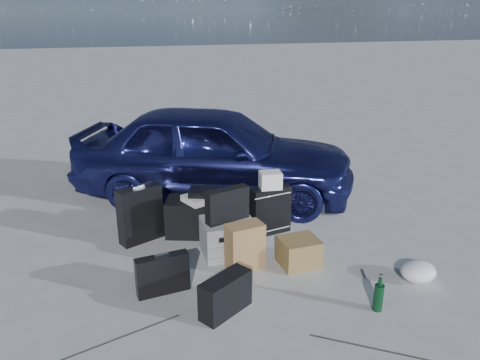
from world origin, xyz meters
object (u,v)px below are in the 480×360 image
at_px(car, 214,152).
at_px(suitcase_left, 140,214).
at_px(suitcase_right, 270,210).
at_px(duffel_bag, 204,217).
at_px(pelican_case, 228,237).
at_px(cardboard_box, 299,252).
at_px(briefcase, 163,274).
at_px(green_bottle, 379,293).

xyz_separation_m(car, suitcase_left, (-1.03, -1.00, -0.30)).
relative_size(suitcase_right, duffel_bag, 0.66).
bearing_deg(pelican_case, cardboard_box, -33.80).
relative_size(briefcase, suitcase_right, 0.86).
xyz_separation_m(car, suitcase_right, (0.34, -1.20, -0.33)).
xyz_separation_m(suitcase_right, cardboard_box, (0.04, -0.73, -0.13)).
distance_m(suitcase_right, duffel_bag, 0.71).
bearing_deg(car, cardboard_box, -144.22).
bearing_deg(pelican_case, suitcase_right, 30.54).
distance_m(car, suitcase_right, 1.29).
bearing_deg(cardboard_box, pelican_case, 145.94).
xyz_separation_m(suitcase_right, duffel_bag, (-0.69, 0.15, -0.06)).
height_order(briefcase, green_bottle, briefcase).
relative_size(pelican_case, cardboard_box, 1.39).
xyz_separation_m(pelican_case, cardboard_box, (0.60, -0.40, -0.05)).
height_order(pelican_case, green_bottle, pelican_case).
height_order(pelican_case, suitcase_right, suitcase_right).
bearing_deg(duffel_bag, car, 90.14).
bearing_deg(suitcase_right, pelican_case, -160.79).
distance_m(suitcase_left, cardboard_box, 1.69).
distance_m(suitcase_right, green_bottle, 1.63).
bearing_deg(duffel_bag, suitcase_right, 6.52).
xyz_separation_m(pelican_case, duffel_bag, (-0.13, 0.48, 0.02)).
relative_size(car, green_bottle, 11.13).
xyz_separation_m(duffel_bag, cardboard_box, (0.73, -0.88, -0.07)).
bearing_deg(green_bottle, suitcase_right, 103.15).
bearing_deg(suitcase_left, green_bottle, -70.49).
bearing_deg(duffel_bag, green_bottle, -39.51).
distance_m(briefcase, cardboard_box, 1.31).
distance_m(pelican_case, briefcase, 0.88).
bearing_deg(green_bottle, suitcase_left, 134.18).
bearing_deg(suitcase_left, suitcase_right, -33.11).
distance_m(briefcase, suitcase_right, 1.53).
bearing_deg(car, green_bottle, -140.90).
xyz_separation_m(pelican_case, briefcase, (-0.71, -0.52, -0.00)).
bearing_deg(briefcase, suitcase_right, 25.86).
relative_size(suitcase_left, suitcase_right, 1.13).
relative_size(car, duffel_bag, 4.36).
bearing_deg(green_bottle, car, 104.21).
bearing_deg(suitcase_right, cardboard_box, -98.25).
xyz_separation_m(car, green_bottle, (0.70, -2.78, -0.44)).
bearing_deg(briefcase, car, 57.66).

